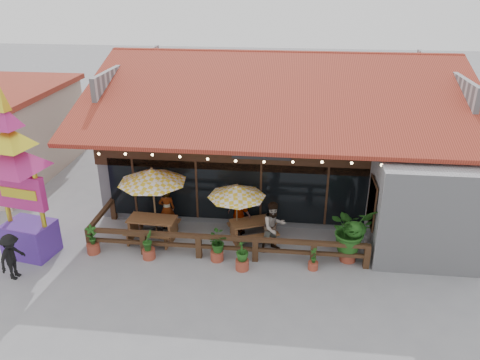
# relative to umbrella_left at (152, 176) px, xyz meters

# --- Properties ---
(ground) EXTENTS (100.00, 100.00, 0.00)m
(ground) POSITION_rel_umbrella_left_xyz_m (4.47, -1.01, -2.39)
(ground) COLOR gray
(ground) RESTS_ON ground
(restaurant_building) EXTENTS (15.50, 14.73, 6.09)m
(restaurant_building) POSITION_rel_umbrella_left_xyz_m (4.73, 5.60, -0.19)
(restaurant_building) COLOR #AAABAF
(restaurant_building) RESTS_ON ground
(patio_railing) EXTENTS (10.00, 2.60, 0.92)m
(patio_railing) POSITION_rel_umbrella_left_xyz_m (2.22, -1.27, -1.78)
(patio_railing) COLOR #422917
(patio_railing) RESTS_ON ground
(umbrella_left) EXTENTS (3.21, 3.21, 2.74)m
(umbrella_left) POSITION_rel_umbrella_left_xyz_m (0.00, 0.00, 0.00)
(umbrella_left) COLOR brown
(umbrella_left) RESTS_ON ground
(umbrella_right) EXTENTS (2.51, 2.51, 2.29)m
(umbrella_right) POSITION_rel_umbrella_left_xyz_m (3.16, -0.13, -0.40)
(umbrella_right) COLOR brown
(umbrella_right) RESTS_ON ground
(picnic_table_left) EXTENTS (1.87, 1.64, 0.86)m
(picnic_table_left) POSITION_rel_umbrella_left_xyz_m (-0.00, -0.43, -1.82)
(picnic_table_left) COLOR brown
(picnic_table_left) RESTS_ON ground
(picnic_table_right) EXTENTS (2.07, 1.95, 0.79)m
(picnic_table_right) POSITION_rel_umbrella_left_xyz_m (3.75, -0.10, -1.86)
(picnic_table_right) COLOR brown
(picnic_table_right) RESTS_ON ground
(thai_sign_tower) EXTENTS (2.85, 2.85, 6.65)m
(thai_sign_tower) POSITION_rel_umbrella_left_xyz_m (-4.01, -1.94, 1.12)
(thai_sign_tower) COLOR #4D2892
(thai_sign_tower) RESTS_ON ground
(tropical_plant) EXTENTS (1.95, 1.88, 2.07)m
(tropical_plant) POSITION_rel_umbrella_left_xyz_m (7.20, -1.11, -1.21)
(tropical_plant) COLOR brown
(tropical_plant) RESTS_ON ground
(diner_a) EXTENTS (0.69, 0.54, 1.68)m
(diner_a) POSITION_rel_umbrella_left_xyz_m (0.35, 0.42, -1.55)
(diner_a) COLOR #3A2012
(diner_a) RESTS_ON ground
(diner_b) EXTENTS (1.18, 1.11, 1.92)m
(diner_b) POSITION_rel_umbrella_left_xyz_m (4.56, -0.74, -1.43)
(diner_b) COLOR #3A2012
(diner_b) RESTS_ON ground
(diner_c) EXTENTS (1.07, 0.78, 1.68)m
(diner_c) POSITION_rel_umbrella_left_xyz_m (3.21, 0.26, -1.55)
(diner_c) COLOR #3A2012
(diner_c) RESTS_ON ground
(pedestrian) EXTENTS (0.74, 1.12, 1.61)m
(pedestrian) POSITION_rel_umbrella_left_xyz_m (-3.83, -3.38, -1.59)
(pedestrian) COLOR black
(pedestrian) RESTS_ON ground
(planter_a) EXTENTS (0.48, 0.46, 1.12)m
(planter_a) POSITION_rel_umbrella_left_xyz_m (-1.86, -1.66, -1.92)
(planter_a) COLOR brown
(planter_a) RESTS_ON ground
(planter_b) EXTENTS (0.45, 0.47, 1.10)m
(planter_b) POSITION_rel_umbrella_left_xyz_m (0.23, -1.77, -1.89)
(planter_b) COLOR brown
(planter_b) RESTS_ON ground
(planter_c) EXTENTS (0.88, 0.85, 1.11)m
(planter_c) POSITION_rel_umbrella_left_xyz_m (2.64, -1.63, -1.77)
(planter_c) COLOR brown
(planter_c) RESTS_ON ground
(planter_d) EXTENTS (0.60, 0.60, 1.12)m
(planter_d) POSITION_rel_umbrella_left_xyz_m (3.57, -2.08, -1.85)
(planter_d) COLOR brown
(planter_d) RESTS_ON ground
(planter_e) EXTENTS (0.34, 0.34, 0.84)m
(planter_e) POSITION_rel_umbrella_left_xyz_m (5.97, -1.80, -2.04)
(planter_e) COLOR brown
(planter_e) RESTS_ON ground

